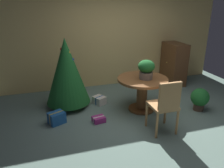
% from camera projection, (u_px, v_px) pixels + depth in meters
% --- Properties ---
extents(ground_plane, '(6.60, 6.60, 0.00)m').
position_uv_depth(ground_plane, '(145.00, 120.00, 4.43)').
color(ground_plane, slate).
extents(back_wall_panel, '(6.00, 0.10, 2.60)m').
position_uv_depth(back_wall_panel, '(112.00, 37.00, 5.94)').
color(back_wall_panel, tan).
rests_on(back_wall_panel, ground_plane).
extents(round_dining_table, '(1.04, 1.04, 0.72)m').
position_uv_depth(round_dining_table, '(142.00, 88.00, 4.69)').
color(round_dining_table, brown).
rests_on(round_dining_table, ground_plane).
extents(flower_vase, '(0.34, 0.35, 0.39)m').
position_uv_depth(flower_vase, '(146.00, 69.00, 4.51)').
color(flower_vase, '#665B51').
rests_on(flower_vase, round_dining_table).
extents(wooden_chair_near, '(0.44, 0.45, 0.99)m').
position_uv_depth(wooden_chair_near, '(165.00, 104.00, 3.84)').
color(wooden_chair_near, '#B27F4C').
rests_on(wooden_chair_near, ground_plane).
extents(holiday_tree, '(0.95, 0.95, 1.52)m').
position_uv_depth(holiday_tree, '(67.00, 71.00, 4.74)').
color(holiday_tree, brown).
rests_on(holiday_tree, ground_plane).
extents(gift_box_purple, '(0.26, 0.23, 0.11)m').
position_uv_depth(gift_box_purple, '(99.00, 119.00, 4.36)').
color(gift_box_purple, '#9E287A').
rests_on(gift_box_purple, ground_plane).
extents(gift_box_cream, '(0.32, 0.34, 0.18)m').
position_uv_depth(gift_box_cream, '(99.00, 100.00, 5.10)').
color(gift_box_cream, silver).
rests_on(gift_box_cream, ground_plane).
extents(gift_box_blue, '(0.36, 0.33, 0.22)m').
position_uv_depth(gift_box_blue, '(57.00, 118.00, 4.30)').
color(gift_box_blue, '#1E569E').
rests_on(gift_box_blue, ground_plane).
extents(wooden_cabinet, '(0.45, 0.76, 1.14)m').
position_uv_depth(wooden_cabinet, '(174.00, 64.00, 6.20)').
color(wooden_cabinet, brown).
rests_on(wooden_cabinet, ground_plane).
extents(potted_plant, '(0.38, 0.38, 0.49)m').
position_uv_depth(potted_plant, '(200.00, 98.00, 4.76)').
color(potted_plant, '#4C382D').
rests_on(potted_plant, ground_plane).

